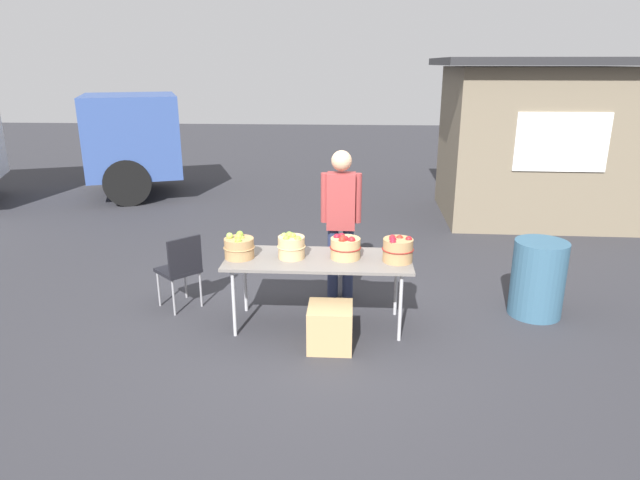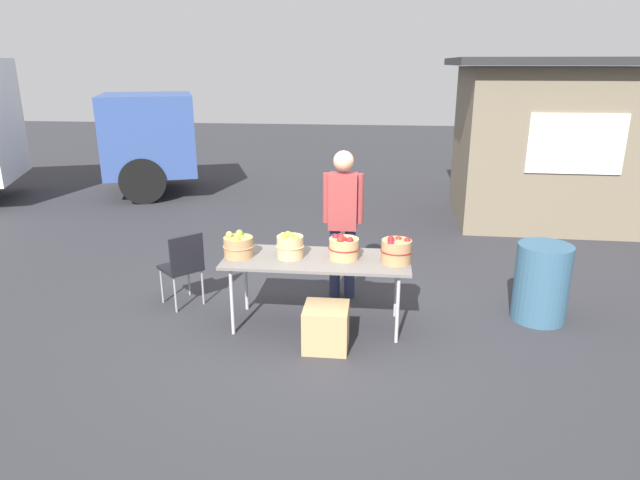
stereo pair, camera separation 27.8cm
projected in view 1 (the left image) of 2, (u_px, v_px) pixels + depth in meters
ground_plane at (318, 324)px, 5.88m from camera, size 40.00×40.00×0.00m
market_table at (318, 262)px, 5.66m from camera, size 1.90×0.76×0.75m
apple_basket_green_0 at (239, 247)px, 5.63m from camera, size 0.32×0.32×0.27m
apple_basket_green_1 at (291, 246)px, 5.62m from camera, size 0.29×0.29×0.28m
apple_basket_red_0 at (345, 247)px, 5.62m from camera, size 0.32×0.32×0.26m
apple_basket_red_1 at (398, 249)px, 5.53m from camera, size 0.32×0.32×0.27m
vendor_adult at (341, 213)px, 6.27m from camera, size 0.46×0.23×1.74m
food_kiosk at (535, 139)px, 9.62m from camera, size 3.56×2.97×2.74m
folding_chair at (181, 266)px, 6.12m from camera, size 0.57×0.57×0.86m
trash_barrel at (538, 279)px, 6.00m from camera, size 0.57×0.57×0.84m
produce_crate at (330, 327)px, 5.35m from camera, size 0.43×0.43×0.43m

